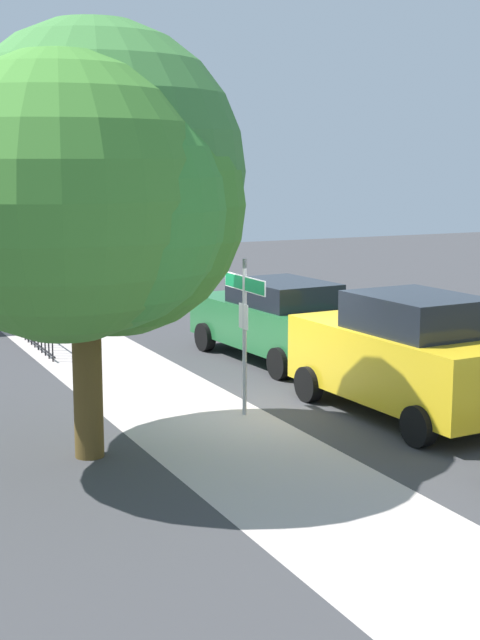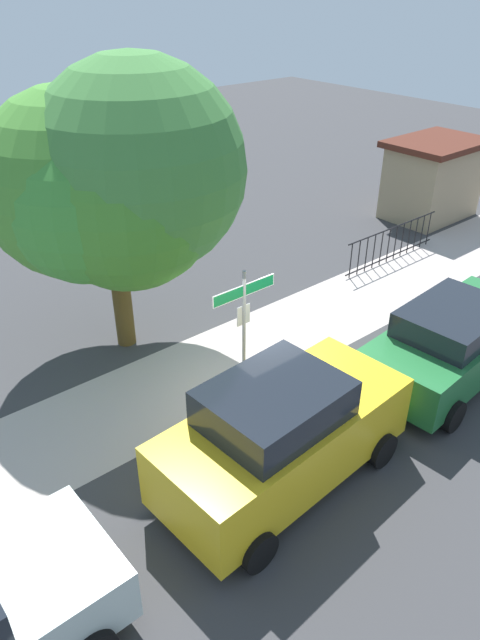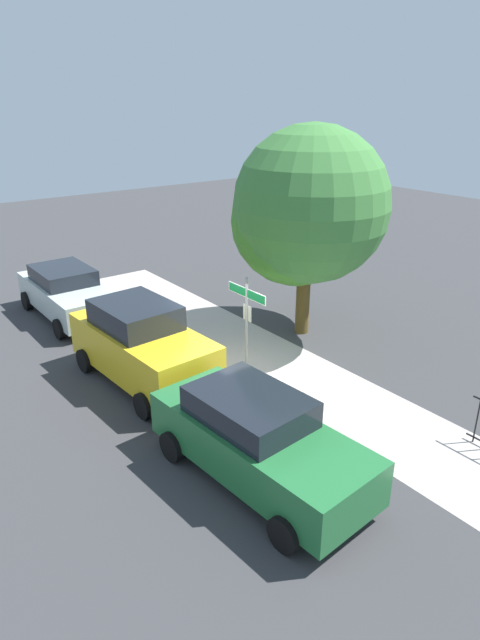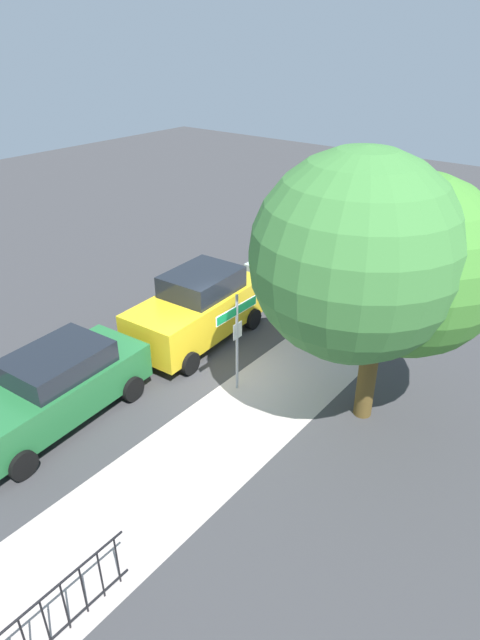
{
  "view_description": "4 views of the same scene",
  "coord_description": "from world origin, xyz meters",
  "px_view_note": "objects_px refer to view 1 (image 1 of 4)",
  "views": [
    {
      "loc": [
        -13.69,
        6.99,
        4.26
      ],
      "look_at": [
        0.03,
        0.43,
        1.61
      ],
      "focal_mm": 51.68,
      "sensor_mm": 36.0,
      "label": 1
    },
    {
      "loc": [
        -6.38,
        -7.05,
        7.44
      ],
      "look_at": [
        -0.66,
        -0.18,
        2.08
      ],
      "focal_mm": 32.59,
      "sensor_mm": 36.0,
      "label": 2
    },
    {
      "loc": [
        10.14,
        -7.59,
        6.88
      ],
      "look_at": [
        -0.09,
        0.19,
        1.55
      ],
      "focal_mm": 30.35,
      "sensor_mm": 36.0,
      "label": 3
    },
    {
      "loc": [
        8.67,
        7.41,
        8.1
      ],
      "look_at": [
        0.3,
        0.8,
        2.28
      ],
      "focal_mm": 29.88,
      "sensor_mm": 36.0,
      "label": 4
    }
  ],
  "objects_px": {
    "shade_tree": "(94,191)",
    "car_yellow": "(407,355)",
    "street_sign": "(245,309)",
    "car_green": "(278,319)"
  },
  "relations": [
    {
      "from": "car_yellow",
      "to": "car_green",
      "type": "xyz_separation_m",
      "value": [
        4.81,
        -0.1,
        -0.15
      ]
    },
    {
      "from": "shade_tree",
      "to": "car_green",
      "type": "distance_m",
      "value": 7.69
    },
    {
      "from": "shade_tree",
      "to": "street_sign",
      "type": "bearing_deg",
      "value": -69.74
    },
    {
      "from": "car_yellow",
      "to": "shade_tree",
      "type": "bearing_deg",
      "value": 84.74
    },
    {
      "from": "shade_tree",
      "to": "car_yellow",
      "type": "bearing_deg",
      "value": -91.91
    },
    {
      "from": "street_sign",
      "to": "car_yellow",
      "type": "xyz_separation_m",
      "value": [
        -1.23,
        -2.43,
        -0.77
      ]
    },
    {
      "from": "street_sign",
      "to": "shade_tree",
      "type": "relative_size",
      "value": 0.42
    },
    {
      "from": "car_green",
      "to": "car_yellow",
      "type": "bearing_deg",
      "value": 174.65
    },
    {
      "from": "car_yellow",
      "to": "car_green",
      "type": "height_order",
      "value": "car_yellow"
    },
    {
      "from": "street_sign",
      "to": "car_green",
      "type": "xyz_separation_m",
      "value": [
        3.58,
        -2.53,
        -0.92
      ]
    }
  ]
}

